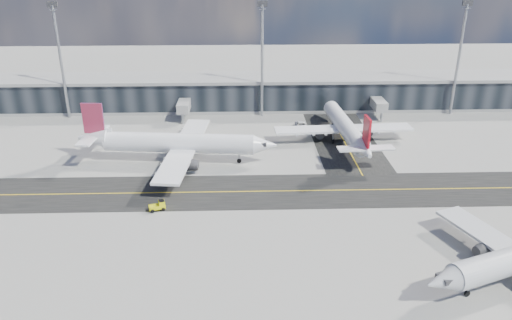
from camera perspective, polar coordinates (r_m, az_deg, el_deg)
The scene contains 8 objects.
ground at distance 87.14m, azimuth 2.00°, elevation -4.76°, with size 300.00×300.00×0.00m, color gray.
taxiway_lanes at distance 97.03m, azimuth 3.90°, elevation -1.74°, with size 180.00×63.00×0.03m.
terminal_concourse at distance 136.85m, azimuth 0.57°, elevation 7.64°, with size 152.00×19.80×8.80m.
floodlight_masts at distance 127.41m, azimuth 0.70°, elevation 11.79°, with size 102.50×0.70×28.90m.
airliner_af at distance 102.85m, azimuth -9.10°, elevation 1.91°, with size 40.94×34.96×12.12m.
airliner_redtail at distance 113.51m, azimuth 10.19°, elevation 3.69°, with size 31.57×37.04×10.98m.
baggage_tug at distance 85.59m, azimuth -11.08°, elevation -5.14°, with size 2.95×2.06×1.68m.
service_van at distance 122.04m, azimuth 5.21°, elevation 3.94°, with size 2.55×5.54×1.54m, color white.
Camera 1 is at (-5.42, -76.76, 40.88)m, focal length 35.00 mm.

